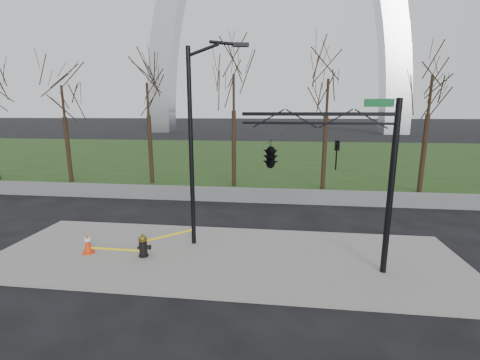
# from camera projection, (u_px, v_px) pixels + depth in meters

# --- Properties ---
(ground) EXTENTS (500.00, 500.00, 0.00)m
(ground) POSITION_uv_depth(u_px,v_px,m) (225.00, 257.00, 12.79)
(ground) COLOR black
(ground) RESTS_ON ground
(sidewalk) EXTENTS (18.00, 6.00, 0.10)m
(sidewalk) POSITION_uv_depth(u_px,v_px,m) (225.00, 256.00, 12.78)
(sidewalk) COLOR gray
(sidewalk) RESTS_ON ground
(grass_strip) EXTENTS (120.00, 40.00, 0.06)m
(grass_strip) POSITION_uv_depth(u_px,v_px,m) (264.00, 155.00, 41.92)
(grass_strip) COLOR #263A15
(grass_strip) RESTS_ON ground
(guardrail) EXTENTS (60.00, 0.30, 0.90)m
(guardrail) POSITION_uv_depth(u_px,v_px,m) (246.00, 195.00, 20.47)
(guardrail) COLOR #59595B
(guardrail) RESTS_ON ground
(tree_row) EXTENTS (62.91, 4.00, 8.83)m
(tree_row) POSITION_uv_depth(u_px,v_px,m) (374.00, 129.00, 22.52)
(tree_row) COLOR black
(tree_row) RESTS_ON ground
(fire_hydrant) EXTENTS (0.56, 0.37, 0.91)m
(fire_hydrant) POSITION_uv_depth(u_px,v_px,m) (143.00, 246.00, 12.56)
(fire_hydrant) COLOR black
(fire_hydrant) RESTS_ON sidewalk
(traffic_cone) EXTENTS (0.53, 0.53, 0.79)m
(traffic_cone) POSITION_uv_depth(u_px,v_px,m) (88.00, 243.00, 12.87)
(traffic_cone) COLOR red
(traffic_cone) RESTS_ON sidewalk
(street_light) EXTENTS (2.38, 0.57, 8.21)m
(street_light) POSITION_uv_depth(u_px,v_px,m) (196.00, 134.00, 12.99)
(street_light) COLOR black
(street_light) RESTS_ON ground
(traffic_signal_mast) EXTENTS (5.09, 2.51, 6.00)m
(traffic_signal_mast) POSITION_uv_depth(u_px,v_px,m) (293.00, 154.00, 11.19)
(traffic_signal_mast) COLOR black
(traffic_signal_mast) RESTS_ON ground
(caution_tape) EXTENTS (3.88, 1.52, 0.46)m
(caution_tape) POSITION_uv_depth(u_px,v_px,m) (142.00, 242.00, 12.95)
(caution_tape) COLOR yellow
(caution_tape) RESTS_ON ground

